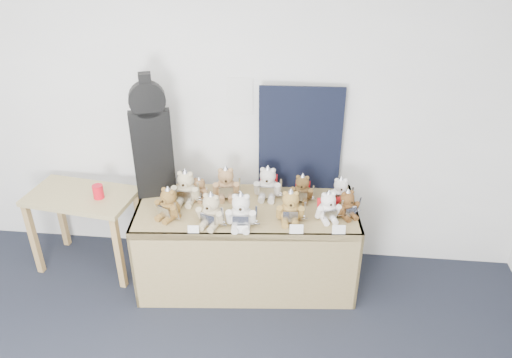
# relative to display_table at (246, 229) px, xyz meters

# --- Properties ---
(room_shell) EXTENTS (6.00, 6.00, 6.00)m
(room_shell) POSITION_rel_display_table_xyz_m (-0.11, 0.51, 0.90)
(room_shell) COLOR white
(room_shell) RESTS_ON floor
(display_table) EXTENTS (1.78, 0.88, 0.72)m
(display_table) POSITION_rel_display_table_xyz_m (0.00, 0.00, 0.00)
(display_table) COLOR olive
(display_table) RESTS_ON floor
(side_table) EXTENTS (0.92, 0.59, 0.72)m
(side_table) POSITION_rel_display_table_xyz_m (-1.38, 0.12, 0.03)
(side_table) COLOR #9B8353
(side_table) RESTS_ON floor
(guitar_case) EXTENTS (0.32, 0.18, 1.02)m
(guitar_case) POSITION_rel_display_table_xyz_m (-0.75, 0.19, 0.65)
(guitar_case) COLOR black
(guitar_case) RESTS_ON display_table
(navy_board) EXTENTS (0.66, 0.05, 0.88)m
(navy_board) POSITION_rel_display_table_xyz_m (0.38, 0.43, 0.59)
(navy_board) COLOR black
(navy_board) RESTS_ON display_table
(red_cup) EXTENTS (0.09, 0.09, 0.11)m
(red_cup) POSITION_rel_display_table_xyz_m (-1.20, 0.09, 0.21)
(red_cup) COLOR red
(red_cup) RESTS_ON side_table
(teddy_front_far_left) EXTENTS (0.22, 0.22, 0.28)m
(teddy_front_far_left) POSITION_rel_display_table_xyz_m (-0.57, -0.12, 0.27)
(teddy_front_far_left) COLOR brown
(teddy_front_far_left) RESTS_ON display_table
(teddy_front_left) EXTENTS (0.24, 0.22, 0.29)m
(teddy_front_left) POSITION_rel_display_table_xyz_m (-0.23, -0.18, 0.27)
(teddy_front_left) COLOR tan
(teddy_front_left) RESTS_ON display_table
(teddy_front_centre) EXTENTS (0.25, 0.21, 0.31)m
(teddy_front_centre) POSITION_rel_display_table_xyz_m (-0.01, -0.18, 0.28)
(teddy_front_centre) COLOR silver
(teddy_front_centre) RESTS_ON display_table
(teddy_front_right) EXTENTS (0.24, 0.19, 0.29)m
(teddy_front_right) POSITION_rel_display_table_xyz_m (0.34, -0.07, 0.27)
(teddy_front_right) COLOR olive
(teddy_front_right) RESTS_ON display_table
(teddy_front_far_right) EXTENTS (0.22, 0.20, 0.26)m
(teddy_front_far_right) POSITION_rel_display_table_xyz_m (0.62, -0.02, 0.26)
(teddy_front_far_right) COLOR white
(teddy_front_far_right) RESTS_ON display_table
(teddy_front_end) EXTENTS (0.20, 0.20, 0.25)m
(teddy_front_end) POSITION_rel_display_table_xyz_m (0.76, 0.04, 0.25)
(teddy_front_end) COLOR brown
(teddy_front_end) RESTS_ON display_table
(teddy_back_left) EXTENTS (0.25, 0.20, 0.31)m
(teddy_back_left) POSITION_rel_display_table_xyz_m (-0.49, 0.11, 0.28)
(teddy_back_left) COLOR #BFB18B
(teddy_back_left) RESTS_ON display_table
(teddy_back_centre_left) EXTENTS (0.25, 0.21, 0.30)m
(teddy_back_centre_left) POSITION_rel_display_table_xyz_m (-0.19, 0.21, 0.27)
(teddy_back_centre_left) COLOR tan
(teddy_back_centre_left) RESTS_ON display_table
(teddy_back_centre_right) EXTENTS (0.24, 0.20, 0.30)m
(teddy_back_centre_right) POSITION_rel_display_table_xyz_m (0.14, 0.25, 0.27)
(teddy_back_centre_right) COLOR beige
(teddy_back_centre_right) RESTS_ON display_table
(teddy_back_right) EXTENTS (0.21, 0.18, 0.25)m
(teddy_back_right) POSITION_rel_display_table_xyz_m (0.42, 0.23, 0.25)
(teddy_back_right) COLOR brown
(teddy_back_right) RESTS_ON display_table
(teddy_back_end) EXTENTS (0.20, 0.17, 0.25)m
(teddy_back_end) POSITION_rel_display_table_xyz_m (0.72, 0.22, 0.25)
(teddy_back_end) COLOR white
(teddy_back_end) RESTS_ON display_table
(teddy_back_far_left) EXTENTS (0.17, 0.15, 0.21)m
(teddy_back_far_left) POSITION_rel_display_table_xyz_m (-0.39, 0.16, 0.24)
(teddy_back_far_left) COLOR olive
(teddy_back_far_left) RESTS_ON display_table
(entry_card_a) EXTENTS (0.08, 0.03, 0.06)m
(entry_card_a) POSITION_rel_display_table_xyz_m (-0.35, -0.31, 0.19)
(entry_card_a) COLOR silver
(entry_card_a) RESTS_ON display_table
(entry_card_b) EXTENTS (0.08, 0.03, 0.06)m
(entry_card_b) POSITION_rel_display_table_xyz_m (0.01, -0.27, 0.19)
(entry_card_b) COLOR silver
(entry_card_b) RESTS_ON display_table
(entry_card_c) EXTENTS (0.10, 0.03, 0.07)m
(entry_card_c) POSITION_rel_display_table_xyz_m (0.39, -0.24, 0.19)
(entry_card_c) COLOR silver
(entry_card_c) RESTS_ON display_table
(entry_card_d) EXTENTS (0.10, 0.03, 0.07)m
(entry_card_d) POSITION_rel_display_table_xyz_m (0.70, -0.21, 0.19)
(entry_card_d) COLOR silver
(entry_card_d) RESTS_ON display_table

